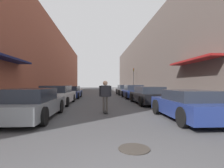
# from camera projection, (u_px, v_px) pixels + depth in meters

# --- Properties ---
(ground) EXTENTS (104.46, 104.46, 0.00)m
(ground) POSITION_uv_depth(u_px,v_px,m) (101.00, 96.00, 21.12)
(ground) COLOR #424244
(curb_strip_left) EXTENTS (1.80, 47.48, 0.12)m
(curb_strip_left) POSITION_uv_depth(u_px,v_px,m) (65.00, 93.00, 25.42)
(curb_strip_left) COLOR gray
(curb_strip_left) RESTS_ON ground
(curb_strip_right) EXTENTS (1.80, 47.48, 0.12)m
(curb_strip_right) POSITION_uv_depth(u_px,v_px,m) (134.00, 93.00, 26.28)
(curb_strip_right) COLOR gray
(curb_strip_right) RESTS_ON ground
(building_row_left) EXTENTS (4.90, 47.48, 9.34)m
(building_row_left) POSITION_uv_depth(u_px,v_px,m) (45.00, 62.00, 25.17)
(building_row_left) COLOR brown
(building_row_left) RESTS_ON ground
(building_row_right) EXTENTS (4.90, 47.48, 9.20)m
(building_row_right) POSITION_uv_depth(u_px,v_px,m) (153.00, 63.00, 26.52)
(building_row_right) COLOR #564C47
(building_row_right) RESTS_ON ground
(parked_car_left_0) EXTENTS (1.93, 4.42, 1.25)m
(parked_car_left_0) POSITION_uv_depth(u_px,v_px,m) (32.00, 104.00, 7.20)
(parked_car_left_0) COLOR gray
(parked_car_left_0) RESTS_ON ground
(parked_car_left_1) EXTENTS (2.02, 4.73, 1.33)m
(parked_car_left_1) POSITION_uv_depth(u_px,v_px,m) (57.00, 95.00, 12.36)
(parked_car_left_1) COLOR silver
(parked_car_left_1) RESTS_ON ground
(parked_car_left_2) EXTENTS (1.96, 4.50, 1.22)m
(parked_car_left_2) POSITION_uv_depth(u_px,v_px,m) (71.00, 92.00, 17.69)
(parked_car_left_2) COLOR navy
(parked_car_left_2) RESTS_ON ground
(parked_car_right_0) EXTENTS (1.87, 4.18, 1.19)m
(parked_car_right_0) POSITION_uv_depth(u_px,v_px,m) (188.00, 105.00, 7.05)
(parked_car_right_0) COLOR navy
(parked_car_right_0) RESTS_ON ground
(parked_car_right_1) EXTENTS (1.97, 4.60, 1.24)m
(parked_car_right_1) POSITION_uv_depth(u_px,v_px,m) (148.00, 95.00, 12.60)
(parked_car_right_1) COLOR black
(parked_car_right_1) RESTS_ON ground
(parked_car_right_2) EXTENTS (1.93, 4.27, 1.33)m
(parked_car_right_2) POSITION_uv_depth(u_px,v_px,m) (133.00, 92.00, 17.74)
(parked_car_right_2) COLOR navy
(parked_car_right_2) RESTS_ON ground
(parked_car_right_3) EXTENTS (1.86, 4.33, 1.31)m
(parked_car_right_3) POSITION_uv_depth(u_px,v_px,m) (124.00, 90.00, 23.26)
(parked_car_right_3) COLOR #515459
(parked_car_right_3) RESTS_ON ground
(skateboarder) EXTENTS (0.61, 0.78, 1.60)m
(skateboarder) POSITION_uv_depth(u_px,v_px,m) (105.00, 93.00, 8.66)
(skateboarder) COLOR black
(skateboarder) RESTS_ON ground
(manhole_cover) EXTENTS (0.70, 0.70, 0.02)m
(manhole_cover) POSITION_uv_depth(u_px,v_px,m) (134.00, 149.00, 3.86)
(manhole_cover) COLOR #332D28
(manhole_cover) RESTS_ON ground
(traffic_light) EXTENTS (0.16, 0.22, 3.83)m
(traffic_light) POSITION_uv_depth(u_px,v_px,m) (134.00, 78.00, 28.00)
(traffic_light) COLOR #2D2D2D
(traffic_light) RESTS_ON curb_strip_right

